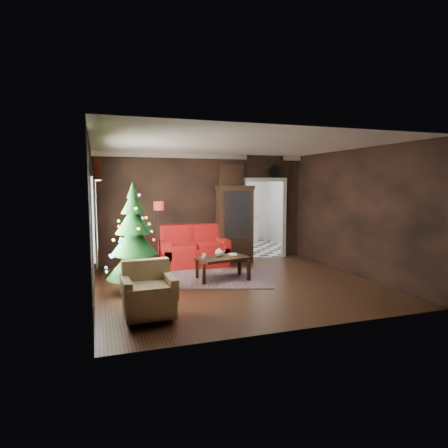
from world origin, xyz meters
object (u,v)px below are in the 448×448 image
object	(u,v)px
christmas_tree	(134,237)
armchair	(148,289)
teapot	(219,253)
loveseat	(194,246)
floor_lamp	(159,234)
wall_clock	(274,171)
curio_cabinet	(234,225)
kitchen_table	(238,239)
coffee_table	(223,268)

from	to	relation	value
christmas_tree	armchair	distance (m)	1.63
armchair	teapot	size ratio (longest dim) A/B	4.13
christmas_tree	armchair	xyz separation A→B (m)	(0.06, -1.51, -0.59)
teapot	loveseat	bearing A→B (deg)	96.45
floor_lamp	christmas_tree	distance (m)	2.05
loveseat	teapot	size ratio (longest dim) A/B	8.91
loveseat	christmas_tree	bearing A→B (deg)	-130.45
loveseat	wall_clock	distance (m)	3.04
christmas_tree	teapot	world-z (taller)	christmas_tree
curio_cabinet	christmas_tree	distance (m)	3.50
wall_clock	kitchen_table	size ratio (longest dim) A/B	0.43
teapot	kitchen_table	xyz separation A→B (m)	(1.63, 3.15, -0.21)
loveseat	armchair	world-z (taller)	loveseat
loveseat	armchair	xyz separation A→B (m)	(-1.57, -3.42, -0.04)
loveseat	coffee_table	size ratio (longest dim) A/B	1.60
floor_lamp	teapot	distance (m)	1.82
floor_lamp	teapot	xyz separation A→B (m)	(1.03, -1.48, -0.25)
christmas_tree	wall_clock	distance (m)	4.79
christmas_tree	armchair	world-z (taller)	christmas_tree
loveseat	kitchen_table	world-z (taller)	loveseat
coffee_table	loveseat	bearing A→B (deg)	98.74
curio_cabinet	teapot	distance (m)	2.01
christmas_tree	wall_clock	xyz separation A→B (m)	(3.98, 2.31, 1.33)
teapot	curio_cabinet	bearing A→B (deg)	60.26
loveseat	teapot	distance (m)	1.51
coffee_table	teapot	bearing A→B (deg)	147.76
armchair	kitchen_table	bearing A→B (deg)	54.46
floor_lamp	armchair	world-z (taller)	floor_lamp
curio_cabinet	kitchen_table	bearing A→B (deg)	65.56
curio_cabinet	loveseat	bearing A→B (deg)	-169.17
floor_lamp	wall_clock	world-z (taller)	wall_clock
armchair	coffee_table	bearing A→B (deg)	44.24
floor_lamp	armchair	bearing A→B (deg)	-101.77
armchair	wall_clock	size ratio (longest dim) A/B	2.46
wall_clock	coffee_table	bearing A→B (deg)	-137.46
christmas_tree	wall_clock	size ratio (longest dim) A/B	6.08
christmas_tree	teapot	distance (m)	1.90
floor_lamp	wall_clock	size ratio (longest dim) A/B	4.94
curio_cabinet	armchair	bearing A→B (deg)	-126.75
teapot	coffee_table	bearing A→B (deg)	-32.24
curio_cabinet	christmas_tree	size ratio (longest dim) A/B	0.98
floor_lamp	wall_clock	xyz separation A→B (m)	(3.21, 0.42, 1.55)
teapot	kitchen_table	distance (m)	3.55
christmas_tree	teapot	bearing A→B (deg)	12.87
floor_lamp	christmas_tree	xyz separation A→B (m)	(-0.77, -1.89, 0.22)
christmas_tree	armchair	bearing A→B (deg)	-87.81
floor_lamp	coffee_table	size ratio (longest dim) A/B	1.49
teapot	wall_clock	distance (m)	3.40
loveseat	curio_cabinet	xyz separation A→B (m)	(1.15, 0.22, 0.45)
teapot	floor_lamp	bearing A→B (deg)	124.78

